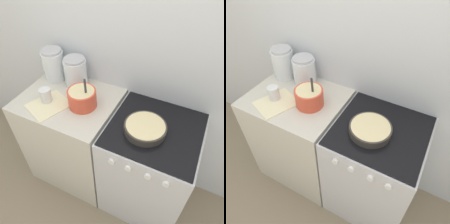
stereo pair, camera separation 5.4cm
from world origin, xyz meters
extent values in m
plane|color=gray|center=(0.00, 0.00, 0.00)|extent=(12.00, 12.00, 0.00)
cube|color=silver|center=(0.00, 0.63, 1.20)|extent=(4.47, 0.05, 2.40)
cube|color=beige|center=(-0.37, 0.30, 0.47)|extent=(0.73, 0.61, 0.93)
cube|color=silver|center=(0.33, 0.30, 0.46)|extent=(0.62, 0.61, 0.92)
cube|color=black|center=(0.33, 0.30, 0.93)|extent=(0.60, 0.58, 0.01)
cylinder|color=white|center=(0.16, -0.01, 0.85)|extent=(0.04, 0.02, 0.04)
cylinder|color=white|center=(0.26, -0.01, 0.85)|extent=(0.04, 0.02, 0.04)
cylinder|color=white|center=(0.39, -0.01, 0.85)|extent=(0.04, 0.02, 0.04)
cylinder|color=white|center=(0.50, -0.01, 0.85)|extent=(0.04, 0.02, 0.04)
cylinder|color=#D84C33|center=(-0.22, 0.29, 1.00)|extent=(0.21, 0.21, 0.13)
cylinder|color=beige|center=(-0.22, 0.29, 1.03)|extent=(0.18, 0.18, 0.07)
cylinder|color=#333333|center=(-0.19, 0.29, 1.06)|extent=(0.02, 0.02, 0.22)
cylinder|color=#38332D|center=(0.27, 0.25, 0.96)|extent=(0.27, 0.27, 0.05)
cylinder|color=beige|center=(0.27, 0.25, 0.97)|extent=(0.25, 0.25, 0.05)
cylinder|color=silver|center=(-0.61, 0.50, 1.05)|extent=(0.18, 0.18, 0.24)
cylinder|color=tan|center=(-0.61, 0.50, 1.00)|extent=(0.16, 0.16, 0.14)
cylinder|color=#B2B2B7|center=(-0.61, 0.50, 1.18)|extent=(0.16, 0.16, 0.02)
cylinder|color=silver|center=(-0.41, 0.50, 1.04)|extent=(0.18, 0.18, 0.21)
cylinder|color=white|center=(-0.41, 0.50, 1.00)|extent=(0.16, 0.16, 0.13)
cylinder|color=#B2B2B7|center=(-0.41, 0.50, 1.16)|extent=(0.16, 0.16, 0.02)
cylinder|color=silver|center=(-0.49, 0.21, 0.99)|extent=(0.08, 0.08, 0.11)
cube|color=beige|center=(-0.45, 0.18, 0.94)|extent=(0.32, 0.35, 0.01)
camera|label=1|loc=(0.49, -0.69, 2.00)|focal=35.00mm
camera|label=2|loc=(0.54, -0.67, 2.00)|focal=35.00mm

